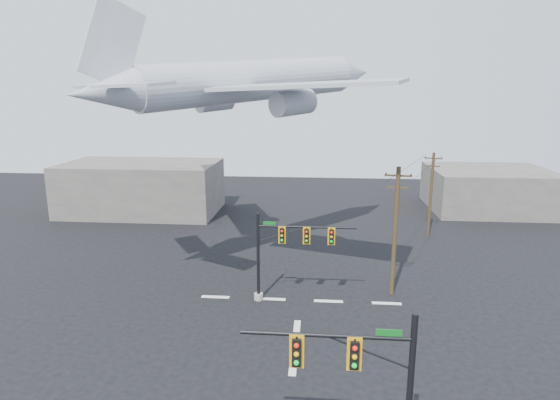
# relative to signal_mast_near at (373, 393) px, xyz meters

# --- Properties ---
(lane_markings) EXTENTS (14.00, 21.20, 0.01)m
(lane_markings) POSITION_rel_signal_mast_near_xyz_m (-3.28, 8.49, -3.62)
(lane_markings) COLOR silver
(lane_markings) RESTS_ON ground
(signal_mast_near) EXTENTS (6.47, 0.74, 6.77)m
(signal_mast_near) POSITION_rel_signal_mast_near_xyz_m (0.00, 0.00, 0.00)
(signal_mast_near) COLOR gray
(signal_mast_near) RESTS_ON ground
(signal_mast_far) EXTENTS (6.94, 0.69, 6.28)m
(signal_mast_far) POSITION_rel_signal_mast_near_xyz_m (-4.47, 14.98, -0.05)
(signal_mast_far) COLOR gray
(signal_mast_far) RESTS_ON ground
(utility_pole_a) EXTENTS (1.85, 0.42, 9.28)m
(utility_pole_a) POSITION_rel_signal_mast_near_xyz_m (3.27, 16.77, 1.23)
(utility_pole_a) COLOR #47341E
(utility_pole_a) RESTS_ON ground
(utility_pole_b) EXTENTS (1.67, 0.58, 8.44)m
(utility_pole_b) POSITION_rel_signal_mast_near_xyz_m (9.00, 31.34, 0.79)
(utility_pole_b) COLOR #47341E
(utility_pole_b) RESTS_ON ground
(power_lines) EXTENTS (7.34, 14.59, 0.03)m
(power_lines) POSITION_rel_signal_mast_near_xyz_m (6.14, 24.05, 4.59)
(power_lines) COLOR black
(airliner) EXTENTS (23.07, 23.98, 7.50)m
(airliner) POSITION_rel_signal_mast_near_xyz_m (-7.33, 21.80, 11.33)
(airliner) COLOR #B8BCC5
(building_left) EXTENTS (18.00, 10.00, 6.00)m
(building_left) POSITION_rel_signal_mast_near_xyz_m (-23.28, 38.16, -0.63)
(building_left) COLOR slate
(building_left) RESTS_ON ground
(building_right) EXTENTS (14.00, 12.00, 5.00)m
(building_right) POSITION_rel_signal_mast_near_xyz_m (18.72, 43.16, -1.13)
(building_right) COLOR slate
(building_right) RESTS_ON ground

